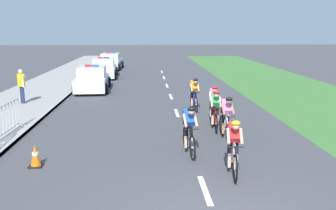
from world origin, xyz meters
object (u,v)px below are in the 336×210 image
object	(u,v)px
cyclist_fifth	(214,103)
police_car_second	(104,69)
cyclist_sixth	(194,93)
police_car_third	(111,62)
cyclist_fourth	(215,109)
cyclist_third	(226,117)
police_car_nearest	(93,79)
spectator_closest	(21,84)
traffic_cone_mid	(35,156)
cyclist_lead	(234,146)
cyclist_second	(189,129)
crowd_barrier_rear	(6,120)

from	to	relation	value
cyclist_fifth	police_car_second	size ratio (longest dim) A/B	0.39
cyclist_sixth	police_car_third	distance (m)	18.55
cyclist_fourth	cyclist_fifth	size ratio (longest dim) A/B	1.00
cyclist_third	cyclist_fourth	world-z (taller)	same
police_car_nearest	police_car_third	world-z (taller)	same
cyclist_third	spectator_closest	world-z (taller)	spectator_closest
traffic_cone_mid	cyclist_lead	bearing A→B (deg)	-9.62
cyclist_fifth	police_car_nearest	bearing A→B (deg)	126.43
cyclist_sixth	cyclist_fifth	bearing A→B (deg)	-77.91
cyclist_third	traffic_cone_mid	size ratio (longest dim) A/B	2.69
cyclist_fourth	cyclist_fifth	xyz separation A→B (m)	(0.14, 1.11, 0.00)
cyclist_second	cyclist_third	world-z (taller)	same
cyclist_fifth	police_car_second	bearing A→B (deg)	112.73
cyclist_sixth	spectator_closest	world-z (taller)	spectator_closest
cyclist_sixth	traffic_cone_mid	size ratio (longest dim) A/B	2.69
crowd_barrier_rear	traffic_cone_mid	distance (m)	3.34
cyclist_lead	cyclist_second	world-z (taller)	same
cyclist_fourth	police_car_second	world-z (taller)	police_car_second
cyclist_sixth	police_car_nearest	size ratio (longest dim) A/B	0.39
cyclist_fourth	crowd_barrier_rear	bearing A→B (deg)	-175.41
cyclist_second	crowd_barrier_rear	xyz separation A→B (m)	(-6.09, 2.05, -0.14)
cyclist_fourth	crowd_barrier_rear	size ratio (longest dim) A/B	0.74
crowd_barrier_rear	spectator_closest	world-z (taller)	spectator_closest
cyclist_lead	cyclist_third	distance (m)	3.11
crowd_barrier_rear	cyclist_second	bearing A→B (deg)	-18.57
cyclist_lead	police_car_nearest	bearing A→B (deg)	112.17
police_car_second	traffic_cone_mid	xyz separation A→B (m)	(0.23, -18.76, -0.37)
cyclist_fourth	cyclist_fifth	bearing A→B (deg)	82.93
cyclist_second	cyclist_fourth	world-z (taller)	same
police_car_nearest	police_car_second	world-z (taller)	same
cyclist_lead	police_car_nearest	xyz separation A→B (m)	(-5.50, 13.49, -0.11)
police_car_nearest	traffic_cone_mid	bearing A→B (deg)	-88.97
cyclist_lead	spectator_closest	bearing A→B (deg)	132.13
cyclist_third	cyclist_sixth	world-z (taller)	same
cyclist_fourth	traffic_cone_mid	xyz separation A→B (m)	(-5.61, -3.40, -0.48)
police_car_second	cyclist_second	bearing A→B (deg)	-75.83
police_car_nearest	crowd_barrier_rear	world-z (taller)	police_car_nearest
crowd_barrier_rear	spectator_closest	xyz separation A→B (m)	(-1.25, 5.48, 0.44)
police_car_third	crowd_barrier_rear	distance (m)	21.77
cyclist_third	cyclist_fifth	size ratio (longest dim) A/B	1.00
cyclist_lead	police_car_nearest	size ratio (longest dim) A/B	0.38
cyclist_sixth	police_car_nearest	distance (m)	7.98
cyclist_second	spectator_closest	xyz separation A→B (m)	(-7.34, 7.52, 0.30)
police_car_third	cyclist_fourth	bearing A→B (deg)	-74.56
police_car_nearest	cyclist_fourth	bearing A→B (deg)	-57.61
cyclist_lead	traffic_cone_mid	distance (m)	5.37
cyclist_second	police_car_third	size ratio (longest dim) A/B	0.39
police_car_second	police_car_third	bearing A→B (deg)	90.01
cyclist_fifth	cyclist_fourth	bearing A→B (deg)	-97.07
cyclist_fourth	police_car_third	distance (m)	21.91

